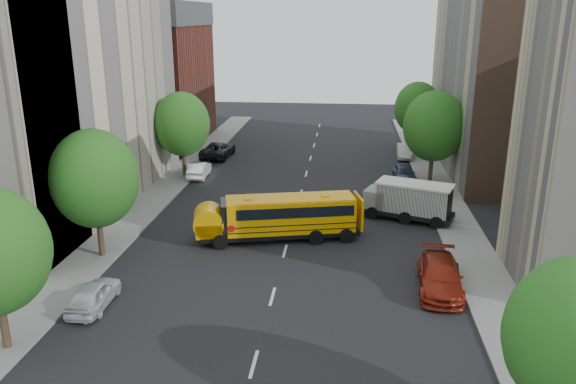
% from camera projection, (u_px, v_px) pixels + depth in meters
% --- Properties ---
extents(ground, '(120.00, 120.00, 0.00)m').
position_uv_depth(ground, '(288.00, 239.00, 36.98)').
color(ground, black).
rests_on(ground, ground).
extents(sidewalk_left, '(3.00, 80.00, 0.12)m').
position_uv_depth(sidewalk_left, '(146.00, 207.00, 42.85)').
color(sidewalk_left, slate).
rests_on(sidewalk_left, ground).
extents(sidewalk_right, '(3.00, 80.00, 0.12)m').
position_uv_depth(sidewalk_right, '(453.00, 218.00, 40.55)').
color(sidewalk_right, slate).
rests_on(sidewalk_right, ground).
extents(lane_markings, '(0.15, 64.00, 0.01)m').
position_uv_depth(lane_markings, '(301.00, 193.00, 46.46)').
color(lane_markings, silver).
rests_on(lane_markings, ground).
extents(building_left_cream, '(10.00, 26.00, 20.00)m').
position_uv_depth(building_left_cream, '(55.00, 73.00, 41.45)').
color(building_left_cream, beige).
rests_on(building_left_cream, ground).
extents(building_left_redbrick, '(10.00, 15.00, 13.00)m').
position_uv_depth(building_left_redbrick, '(156.00, 85.00, 63.37)').
color(building_left_redbrick, maroon).
rests_on(building_left_redbrick, ground).
extents(building_right_far, '(10.00, 22.00, 18.00)m').
position_uv_depth(building_right_far, '(506.00, 73.00, 51.44)').
color(building_right_far, tan).
rests_on(building_right_far, ground).
extents(building_right_sidewall, '(10.10, 0.30, 18.00)m').
position_uv_depth(building_right_sidewall, '(546.00, 88.00, 41.00)').
color(building_right_sidewall, brown).
rests_on(building_right_sidewall, ground).
extents(street_tree_1, '(5.12, 5.12, 7.90)m').
position_uv_depth(street_tree_1, '(94.00, 179.00, 32.79)').
color(street_tree_1, '#38281C').
rests_on(street_tree_1, ground).
extents(street_tree_2, '(4.99, 4.99, 7.71)m').
position_uv_depth(street_tree_2, '(182.00, 124.00, 49.90)').
color(street_tree_2, '#38281C').
rests_on(street_tree_2, ground).
extents(street_tree_4, '(5.25, 5.25, 8.10)m').
position_uv_depth(street_tree_4, '(434.00, 126.00, 47.63)').
color(street_tree_4, '#38281C').
rests_on(street_tree_4, ground).
extents(street_tree_5, '(4.86, 4.86, 7.51)m').
position_uv_depth(street_tree_5, '(418.00, 108.00, 59.12)').
color(street_tree_5, '#38281C').
rests_on(street_tree_5, ground).
extents(school_bus, '(10.58, 4.71, 2.92)m').
position_uv_depth(school_bus, '(278.00, 216.00, 36.51)').
color(school_bus, black).
rests_on(school_bus, ground).
extents(safari_truck, '(6.89, 4.37, 2.79)m').
position_uv_depth(safari_truck, '(408.00, 200.00, 40.05)').
color(safari_truck, black).
rests_on(safari_truck, ground).
extents(parked_car_0, '(1.70, 4.06, 1.37)m').
position_uv_depth(parked_car_0, '(94.00, 295.00, 28.16)').
color(parked_car_0, silver).
rests_on(parked_car_0, ground).
extents(parked_car_1, '(1.71, 4.34, 1.41)m').
position_uv_depth(parked_car_1, '(199.00, 170.00, 50.85)').
color(parked_car_1, white).
rests_on(parked_car_1, ground).
extents(parked_car_2, '(2.99, 5.84, 1.58)m').
position_uv_depth(parked_car_2, '(218.00, 150.00, 58.12)').
color(parked_car_2, black).
rests_on(parked_car_2, ground).
extents(parked_car_3, '(2.67, 5.67, 1.60)m').
position_uv_depth(parked_car_3, '(440.00, 276.00, 29.91)').
color(parked_car_3, maroon).
rests_on(parked_car_3, ground).
extents(parked_car_4, '(1.88, 4.46, 1.51)m').
position_uv_depth(parked_car_4, '(404.00, 173.00, 49.53)').
color(parked_car_4, '#2F3C52').
rests_on(parked_car_4, ground).
extents(parked_car_5, '(1.60, 4.20, 1.37)m').
position_uv_depth(parked_car_5, '(404.00, 151.00, 57.81)').
color(parked_car_5, '#A4A59F').
rests_on(parked_car_5, ground).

